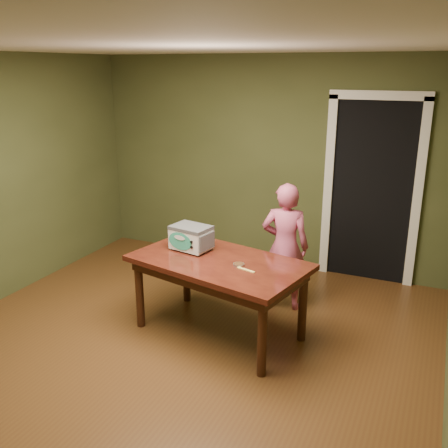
# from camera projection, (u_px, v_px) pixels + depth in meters

# --- Properties ---
(floor) EXTENTS (5.00, 5.00, 0.00)m
(floor) POSITION_uv_depth(u_px,v_px,m) (168.00, 356.00, 4.42)
(floor) COLOR #543318
(floor) RESTS_ON ground
(room_shell) EXTENTS (4.52, 5.02, 2.61)m
(room_shell) POSITION_uv_depth(u_px,v_px,m) (161.00, 166.00, 3.90)
(room_shell) COLOR #494F2A
(room_shell) RESTS_ON ground
(doorway) EXTENTS (1.10, 0.66, 2.25)m
(doorway) POSITION_uv_depth(u_px,v_px,m) (375.00, 187.00, 6.01)
(doorway) COLOR black
(doorway) RESTS_ON ground
(dining_table) EXTENTS (1.75, 1.22, 0.75)m
(dining_table) POSITION_uv_depth(u_px,v_px,m) (219.00, 270.00, 4.61)
(dining_table) COLOR #33100B
(dining_table) RESTS_ON floor
(toy_oven) EXTENTS (0.43, 0.32, 0.24)m
(toy_oven) POSITION_uv_depth(u_px,v_px,m) (191.00, 237.00, 4.80)
(toy_oven) COLOR #4C4F54
(toy_oven) RESTS_ON dining_table
(baking_pan) EXTENTS (0.10, 0.10, 0.02)m
(baking_pan) POSITION_uv_depth(u_px,v_px,m) (239.00, 265.00, 4.45)
(baking_pan) COLOR silver
(baking_pan) RESTS_ON dining_table
(spatula) EXTENTS (0.18, 0.07, 0.01)m
(spatula) POSITION_uv_depth(u_px,v_px,m) (246.00, 270.00, 4.35)
(spatula) COLOR #F7D76B
(spatula) RESTS_ON dining_table
(child) EXTENTS (0.54, 0.40, 1.35)m
(child) POSITION_uv_depth(u_px,v_px,m) (285.00, 247.00, 5.14)
(child) COLOR #C75277
(child) RESTS_ON floor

